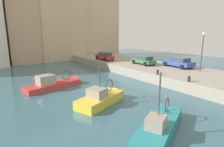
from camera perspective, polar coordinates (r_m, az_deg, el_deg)
The scene contains 14 objects.
water_surface at distance 19.05m, azimuth -5.43°, elevation -5.55°, with size 80.00×80.00×0.00m, color #386070.
quay_wall at distance 26.37m, azimuth 16.71°, elevation 0.40°, with size 9.00×56.00×1.20m, color #9E9384.
fishing_boat_yellow at distance 15.94m, azimuth -2.82°, elevation -8.71°, with size 5.75×3.61×4.09m.
fishing_boat_red at distance 21.28m, azimuth -17.16°, elevation -3.69°, with size 7.20×3.17×4.35m.
fishing_boat_teal at distance 12.13m, azimuth 15.15°, elevation -16.47°, with size 6.55×4.13×4.58m.
parked_car_blue at distance 27.40m, azimuth 20.24°, elevation 3.41°, with size 2.39×4.54×1.40m.
parked_car_red at distance 32.81m, azimuth -2.29°, elevation 5.57°, with size 2.00×4.25×1.45m.
parked_car_green at distance 28.38m, azimuth 9.99°, elevation 4.21°, with size 2.08×4.06×1.34m.
mooring_bollard_south at distance 19.52m, azimuth 23.16°, elevation -1.57°, with size 0.28×0.28×0.55m, color #2D2D33.
mooring_bollard_mid at distance 21.79m, azimuth 14.23°, elevation 0.44°, with size 0.28×0.28×0.55m, color #2D2D33.
quay_streetlamp at distance 24.96m, azimuth 26.73°, elevation 7.90°, with size 0.36×0.36×4.83m.
waterfront_building_west_mid at distance 43.15m, azimuth -15.91°, elevation 13.67°, with size 10.05×6.27×14.21m.
waterfront_building_east_mid at distance 50.27m, azimuth -4.98°, elevation 15.83°, with size 10.80×6.61×17.69m.
waterfront_building_east at distance 42.18m, azimuth -25.50°, elevation 14.06°, with size 7.88×7.54×15.77m.
Camera 1 is at (-8.99, -15.74, 5.87)m, focal length 28.92 mm.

